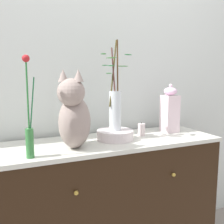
# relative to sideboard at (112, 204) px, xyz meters

# --- Properties ---
(wall_back) EXTENTS (4.40, 0.08, 2.60)m
(wall_back) POSITION_rel_sideboard_xyz_m (0.00, 0.31, 0.86)
(wall_back) COLOR silver
(wall_back) RESTS_ON ground_plane
(sideboard) EXTENTS (1.38, 0.48, 0.87)m
(sideboard) POSITION_rel_sideboard_xyz_m (0.00, 0.00, 0.00)
(sideboard) COLOR black
(sideboard) RESTS_ON ground_plane
(cat_sitting) EXTENTS (0.29, 0.41, 0.44)m
(cat_sitting) POSITION_rel_sideboard_xyz_m (-0.26, -0.08, 0.62)
(cat_sitting) COLOR gray
(cat_sitting) RESTS_ON sideboard
(vase_slim_green) EXTENTS (0.06, 0.04, 0.51)m
(vase_slim_green) POSITION_rel_sideboard_xyz_m (-0.51, -0.16, 0.59)
(vase_slim_green) COLOR #34763A
(vase_slim_green) RESTS_ON sideboard
(bowl_porcelain) EXTENTS (0.23, 0.23, 0.06)m
(bowl_porcelain) POSITION_rel_sideboard_xyz_m (0.02, 0.01, 0.47)
(bowl_porcelain) COLOR silver
(bowl_porcelain) RESTS_ON sideboard
(vase_glass_clear) EXTENTS (0.20, 0.16, 0.56)m
(vase_glass_clear) POSITION_rel_sideboard_xyz_m (0.02, 0.01, 0.65)
(vase_glass_clear) COLOR silver
(vase_glass_clear) RESTS_ON bowl_porcelain
(jar_lidded_porcelain) EXTENTS (0.10, 0.10, 0.34)m
(jar_lidded_porcelain) POSITION_rel_sideboard_xyz_m (0.48, 0.06, 0.59)
(jar_lidded_porcelain) COLOR silver
(jar_lidded_porcelain) RESTS_ON sideboard
(candle_pillar) EXTENTS (0.05, 0.05, 0.09)m
(candle_pillar) POSITION_rel_sideboard_xyz_m (0.23, 0.04, 0.48)
(candle_pillar) COLOR silver
(candle_pillar) RESTS_ON sideboard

